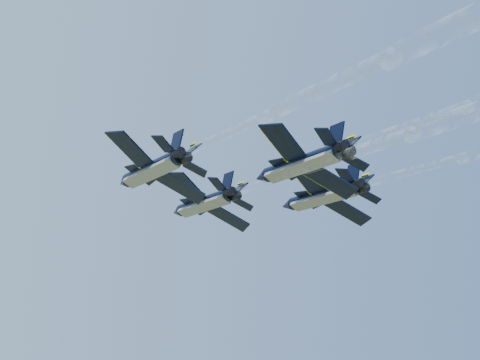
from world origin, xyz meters
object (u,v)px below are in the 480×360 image
jet_right (322,196)px  jet_slot (301,164)px  jet_lead (204,203)px  jet_left (151,170)px

jet_right → jet_slot: 14.86m
jet_lead → jet_left: size_ratio=1.00×
jet_left → jet_right: same height
jet_slot → jet_right: bearing=42.5°
jet_left → jet_right: size_ratio=1.00×
jet_lead → jet_slot: size_ratio=1.00×
jet_lead → jet_slot: (1.58, -21.43, 0.00)m
jet_right → jet_lead: bearing=133.5°
jet_lead → jet_slot: 21.49m
jet_left → jet_right: 23.67m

